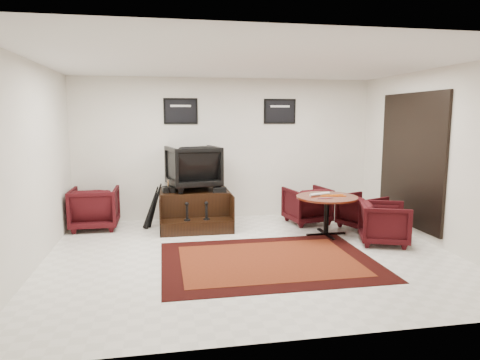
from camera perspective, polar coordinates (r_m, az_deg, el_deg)
name	(u,v)px	position (r m, az deg, el deg)	size (l,w,h in m)	color
ground	(252,254)	(6.49, 1.55, -9.90)	(6.00, 6.00, 0.00)	white
room_shell	(277,134)	(6.38, 4.99, 6.10)	(6.02, 5.02, 2.81)	beige
area_rug	(268,261)	(6.22, 3.80, -10.67)	(3.01, 2.26, 0.01)	black
shine_podium	(194,209)	(8.15, -6.10, -3.91)	(1.29, 1.33, 0.66)	black
shine_chair	(193,165)	(8.15, -6.27, 1.98)	(0.91, 0.85, 0.93)	black
shoes_pair	(169,189)	(7.99, -9.51, -1.24)	(0.25, 0.29, 0.10)	black
polish_kit	(220,190)	(7.89, -2.73, -1.31)	(0.25, 0.17, 0.09)	black
umbrella_black	(152,207)	(8.00, -11.70, -3.54)	(0.30, 0.11, 0.81)	black
umbrella_hooked	(155,205)	(8.09, -11.33, -3.25)	(0.32, 0.12, 0.85)	black
armchair_side	(95,206)	(8.28, -18.81, -3.29)	(0.82, 0.77, 0.84)	black
meeting_table	(327,201)	(7.53, 11.50, -2.78)	(1.05, 1.05, 0.68)	#401109
table_chair_back	(307,203)	(8.36, 8.92, -3.09)	(0.75, 0.70, 0.77)	black
table_chair_window	(362,210)	(8.19, 15.92, -3.82)	(0.68, 0.64, 0.70)	black
table_chair_corner	(384,221)	(7.30, 18.69, -5.25)	(0.72, 0.67, 0.74)	black
paper_roll	(320,194)	(7.56, 10.61, -1.86)	(0.05, 0.05, 0.42)	silver
table_clutter	(331,196)	(7.54, 12.05, -2.08)	(0.57, 0.30, 0.01)	orange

